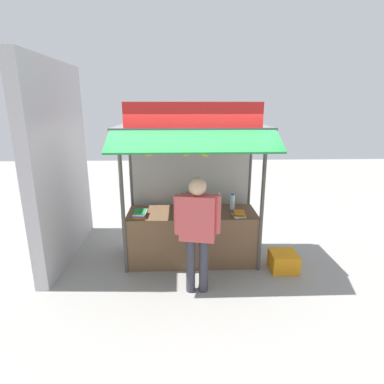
{
  "coord_description": "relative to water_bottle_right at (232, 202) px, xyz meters",
  "views": [
    {
      "loc": [
        -0.19,
        -4.96,
        2.64
      ],
      "look_at": [
        0.0,
        0.0,
        1.23
      ],
      "focal_mm": 29.2,
      "sensor_mm": 36.0,
      "label": 1
    }
  ],
  "objects": [
    {
      "name": "ground_plane",
      "position": [
        -0.7,
        -0.12,
        -1.01
      ],
      "size": [
        20.0,
        20.0,
        0.0
      ],
      "primitive_type": "plane",
      "color": "gray"
    },
    {
      "name": "stall_counter",
      "position": [
        -0.7,
        -0.12,
        -0.57
      ],
      "size": [
        2.15,
        0.8,
        0.88
      ],
      "primitive_type": "cube",
      "color": "brown",
      "rests_on": "ground"
    },
    {
      "name": "stall_structure",
      "position": [
        -0.7,
        0.02,
        0.62
      ],
      "size": [
        2.35,
        1.69,
        2.66
      ],
      "color": "#4C4742",
      "rests_on": "ground"
    },
    {
      "name": "water_bottle_right",
      "position": [
        0.0,
        0.0,
        0.0
      ],
      "size": [
        0.08,
        0.08,
        0.29
      ],
      "color": "silver",
      "rests_on": "stall_counter"
    },
    {
      "name": "water_bottle_left",
      "position": [
        -0.4,
        -0.06,
        0.0
      ],
      "size": [
        0.08,
        0.08,
        0.29
      ],
      "color": "silver",
      "rests_on": "stall_counter"
    },
    {
      "name": "water_bottle_front_left",
      "position": [
        -0.78,
        0.05,
        0.01
      ],
      "size": [
        0.09,
        0.09,
        0.31
      ],
      "color": "silver",
      "rests_on": "stall_counter"
    },
    {
      "name": "water_bottle_mid_right",
      "position": [
        -0.22,
        0.14,
        -0.01
      ],
      "size": [
        0.07,
        0.07,
        0.26
      ],
      "color": "silver",
      "rests_on": "stall_counter"
    },
    {
      "name": "water_bottle_back_left",
      "position": [
        -0.95,
        0.14,
        -0.02
      ],
      "size": [
        0.07,
        0.07,
        0.23
      ],
      "color": "silver",
      "rests_on": "stall_counter"
    },
    {
      "name": "magazine_stack_far_left",
      "position": [
        -1.55,
        -0.29,
        -0.09
      ],
      "size": [
        0.21,
        0.32,
        0.08
      ],
      "color": "orange",
      "rests_on": "stall_counter"
    },
    {
      "name": "magazine_stack_far_right",
      "position": [
        0.06,
        -0.33,
        -0.1
      ],
      "size": [
        0.22,
        0.29,
        0.06
      ],
      "color": "white",
      "rests_on": "stall_counter"
    },
    {
      "name": "banana_bunch_inner_left",
      "position": [
        -1.33,
        -0.62,
        0.99
      ],
      "size": [
        0.12,
        0.12,
        0.27
      ],
      "color": "#332D23"
    },
    {
      "name": "banana_bunch_leftmost",
      "position": [
        -0.8,
        -0.62,
        0.97
      ],
      "size": [
        0.11,
        0.11,
        0.27
      ],
      "color": "#332D23"
    },
    {
      "name": "banana_bunch_rightmost",
      "position": [
        -0.15,
        -0.62,
        0.98
      ],
      "size": [
        0.09,
        0.09,
        0.25
      ],
      "color": "#332D23"
    },
    {
      "name": "banana_bunch_inner_right",
      "position": [
        -0.53,
        -0.62,
        0.96
      ],
      "size": [
        0.11,
        0.11,
        0.28
      ],
      "color": "#332D23"
    },
    {
      "name": "vendor_person",
      "position": [
        -0.66,
        -1.09,
        0.01
      ],
      "size": [
        0.64,
        0.3,
        1.7
      ],
      "rotation": [
        0.0,
        0.0,
        2.94
      ],
      "color": "#383842",
      "rests_on": "ground"
    },
    {
      "name": "plastic_crate",
      "position": [
        0.79,
        -0.54,
        -0.86
      ],
      "size": [
        0.44,
        0.44,
        0.3
      ],
      "primitive_type": "cube",
      "rotation": [
        0.0,
        0.0,
        -0.02
      ],
      "color": "orange",
      "rests_on": "ground"
    },
    {
      "name": "neighbour_wall",
      "position": [
        -2.92,
        0.18,
        0.64
      ],
      "size": [
        0.2,
        2.4,
        3.31
      ],
      "primitive_type": "cube",
      "color": "#B9B5B8",
      "rests_on": "ground"
    }
  ]
}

